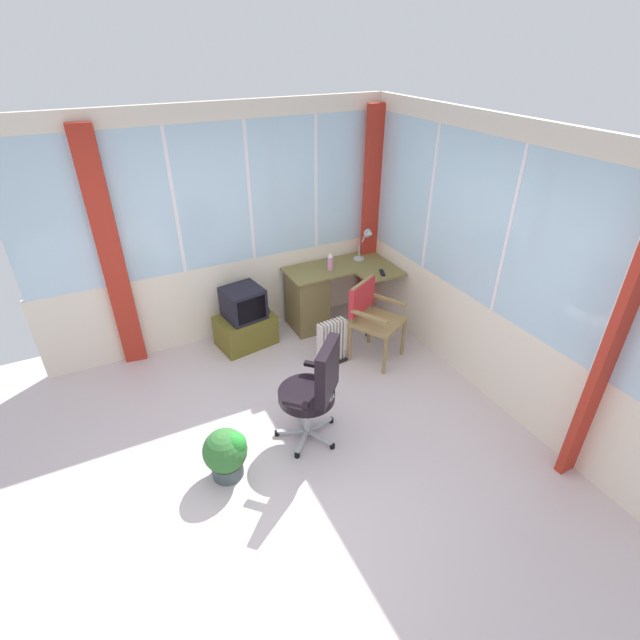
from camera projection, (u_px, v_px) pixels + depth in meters
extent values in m
cube|color=beige|center=(301.00, 453.00, 4.22)|extent=(5.02, 5.29, 0.06)
cube|color=#EFDEC8|center=(225.00, 299.00, 5.62)|extent=(4.02, 0.06, 0.93)
cube|color=silver|center=(212.00, 198.00, 4.98)|extent=(3.94, 0.06, 1.51)
cube|color=#EFDEC8|center=(202.00, 112.00, 4.54)|extent=(4.02, 0.06, 0.18)
cube|color=white|center=(89.00, 215.00, 4.53)|extent=(0.04, 0.07, 1.51)
cube|color=white|center=(174.00, 203.00, 4.83)|extent=(0.04, 0.07, 1.51)
cube|color=white|center=(249.00, 193.00, 5.14)|extent=(0.04, 0.07, 1.51)
cube|color=white|center=(315.00, 184.00, 5.44)|extent=(0.04, 0.07, 1.51)
cube|color=#EFDEC8|center=(485.00, 349.00, 4.74)|extent=(0.06, 4.29, 0.93)
cube|color=silver|center=(511.00, 234.00, 4.10)|extent=(0.06, 4.21, 1.51)
cube|color=#EFDEC8|center=(534.00, 131.00, 3.66)|extent=(0.06, 4.29, 0.18)
cube|color=white|center=(627.00, 285.00, 3.28)|extent=(0.07, 0.04, 1.51)
cube|color=white|center=(511.00, 234.00, 4.10)|extent=(0.07, 0.04, 1.51)
cube|color=white|center=(433.00, 200.00, 4.92)|extent=(0.07, 0.04, 1.51)
cube|color=#B32C1F|center=(111.00, 257.00, 4.73)|extent=(0.23, 0.10, 2.52)
cube|color=#B32C1F|center=(371.00, 214.00, 5.83)|extent=(0.23, 0.09, 2.52)
cube|color=#B32C1F|center=(614.00, 346.00, 3.39)|extent=(0.22, 0.07, 2.52)
cube|color=olive|center=(337.00, 267.00, 5.75)|extent=(1.28, 0.53, 0.02)
cube|color=olive|center=(382.00, 274.00, 5.58)|extent=(0.53, 0.29, 0.02)
cube|color=brown|center=(307.00, 302.00, 5.79)|extent=(0.40, 0.49, 0.72)
cylinder|color=#4C4C51|center=(368.00, 310.00, 5.61)|extent=(0.04, 0.04, 0.73)
cylinder|color=#4C4C51|center=(286.00, 297.00, 5.89)|extent=(0.04, 0.04, 0.73)
cylinder|color=#B2B7BC|center=(359.00, 259.00, 5.91)|extent=(0.13, 0.13, 0.02)
cylinder|color=#B2B7BC|center=(359.00, 251.00, 5.85)|extent=(0.02, 0.02, 0.19)
cylinder|color=#B2B7BC|center=(365.00, 236.00, 5.75)|extent=(0.03, 0.10, 0.18)
cone|color=#B2B7BC|center=(370.00, 234.00, 5.72)|extent=(0.12, 0.12, 0.12)
cube|color=black|center=(382.00, 273.00, 5.56)|extent=(0.10, 0.16, 0.02)
cylinder|color=#D88ABE|center=(330.00, 263.00, 5.62)|extent=(0.06, 0.06, 0.16)
cone|color=white|center=(330.00, 255.00, 5.56)|extent=(0.06, 0.06, 0.06)
cylinder|color=olive|center=(385.00, 357.00, 5.04)|extent=(0.04, 0.04, 0.45)
cylinder|color=olive|center=(403.00, 338.00, 5.35)|extent=(0.04, 0.04, 0.45)
cylinder|color=olive|center=(350.00, 343.00, 5.26)|extent=(0.04, 0.04, 0.45)
cylinder|color=olive|center=(370.00, 326.00, 5.57)|extent=(0.04, 0.04, 0.45)
cube|color=olive|center=(378.00, 322.00, 5.18)|extent=(0.65, 0.65, 0.04)
cube|color=olive|center=(362.00, 299.00, 5.17)|extent=(0.40, 0.24, 0.41)
cube|color=red|center=(362.00, 297.00, 5.16)|extent=(0.43, 0.27, 0.35)
cube|color=olive|center=(369.00, 317.00, 4.93)|extent=(0.24, 0.40, 0.03)
cube|color=olive|center=(389.00, 300.00, 5.24)|extent=(0.24, 0.40, 0.03)
cube|color=#B7B7BF|center=(302.00, 442.00, 4.24)|extent=(0.22, 0.23, 0.02)
cylinder|color=black|center=(297.00, 455.00, 4.13)|extent=(0.05, 0.05, 0.05)
cube|color=#B7B7BF|center=(320.00, 438.00, 4.28)|extent=(0.16, 0.26, 0.02)
cylinder|color=black|center=(332.00, 446.00, 4.22)|extent=(0.05, 0.05, 0.05)
cube|color=#B7B7BF|center=(319.00, 425.00, 4.42)|extent=(0.28, 0.08, 0.02)
cylinder|color=black|center=(331.00, 420.00, 4.50)|extent=(0.05, 0.05, 0.05)
cube|color=#B7B7BF|center=(303.00, 421.00, 4.46)|extent=(0.07, 0.28, 0.02)
cylinder|color=black|center=(299.00, 413.00, 4.59)|extent=(0.05, 0.05, 0.05)
cube|color=#B7B7BF|center=(292.00, 431.00, 4.35)|extent=(0.27, 0.15, 0.02)
cylinder|color=black|center=(277.00, 433.00, 4.36)|extent=(0.05, 0.05, 0.05)
cylinder|color=#B7B7BF|center=(307.00, 414.00, 4.24)|extent=(0.05, 0.05, 0.38)
cylinder|color=black|center=(307.00, 395.00, 4.12)|extent=(0.50, 0.50, 0.09)
cube|color=black|center=(327.00, 372.00, 3.92)|extent=(0.36, 0.37, 0.51)
cube|color=black|center=(316.00, 365.00, 4.27)|extent=(0.19, 0.19, 0.04)
cube|color=black|center=(296.00, 403.00, 3.84)|extent=(0.19, 0.19, 0.04)
cube|color=brown|center=(246.00, 330.00, 5.56)|extent=(0.71, 0.54, 0.38)
cube|color=black|center=(243.00, 303.00, 5.37)|extent=(0.48, 0.47, 0.36)
cube|color=black|center=(252.00, 310.00, 5.23)|extent=(0.34, 0.07, 0.28)
cube|color=#262628|center=(255.00, 310.00, 5.51)|extent=(0.29, 0.26, 0.07)
cube|color=silver|center=(320.00, 345.00, 5.12)|extent=(0.03, 0.10, 0.51)
cube|color=silver|center=(323.00, 344.00, 5.14)|extent=(0.03, 0.10, 0.51)
cube|color=silver|center=(326.00, 343.00, 5.16)|extent=(0.03, 0.10, 0.51)
cube|color=silver|center=(329.00, 342.00, 5.18)|extent=(0.03, 0.10, 0.51)
cube|color=silver|center=(333.00, 341.00, 5.20)|extent=(0.03, 0.10, 0.51)
cube|color=silver|center=(336.00, 340.00, 5.22)|extent=(0.03, 0.10, 0.51)
cube|color=silver|center=(339.00, 338.00, 5.24)|extent=(0.03, 0.10, 0.51)
cube|color=silver|center=(342.00, 337.00, 5.26)|extent=(0.03, 0.10, 0.51)
cube|color=black|center=(334.00, 364.00, 5.28)|extent=(0.36, 0.07, 0.03)
cube|color=black|center=(327.00, 358.00, 5.38)|extent=(0.36, 0.07, 0.03)
cube|color=silver|center=(345.00, 334.00, 5.26)|extent=(0.06, 0.10, 0.35)
cylinder|color=#41504F|center=(228.00, 468.00, 3.95)|extent=(0.26, 0.26, 0.14)
sphere|color=#326E31|center=(225.00, 450.00, 3.84)|extent=(0.37, 0.37, 0.37)
sphere|color=green|center=(234.00, 444.00, 3.80)|extent=(0.20, 0.20, 0.20)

